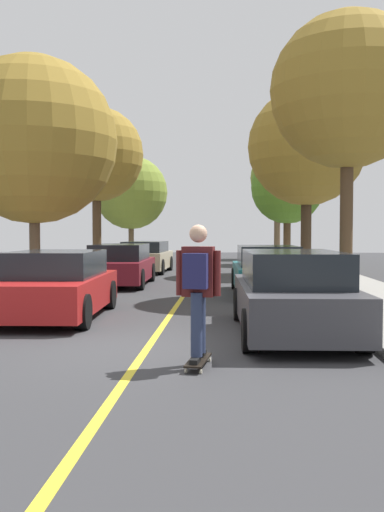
# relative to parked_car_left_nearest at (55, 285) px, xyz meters

# --- Properties ---
(ground) EXTENTS (80.00, 80.00, 0.00)m
(ground) POSITION_rel_parked_car_left_nearest_xyz_m (2.29, -2.87, -0.66)
(ground) COLOR #353538
(center_line) EXTENTS (0.12, 39.20, 0.01)m
(center_line) POSITION_rel_parked_car_left_nearest_xyz_m (2.29, 1.13, -0.66)
(center_line) COLOR gold
(center_line) RESTS_ON ground
(parked_car_left_nearest) EXTENTS (2.09, 4.28, 1.35)m
(parked_car_left_nearest) POSITION_rel_parked_car_left_nearest_xyz_m (0.00, 0.00, 0.00)
(parked_car_left_nearest) COLOR maroon
(parked_car_left_nearest) RESTS_ON ground
(parked_car_left_near) EXTENTS (1.99, 4.45, 1.34)m
(parked_car_left_near) POSITION_rel_parked_car_left_nearest_xyz_m (0.00, 7.08, 0.00)
(parked_car_left_near) COLOR maroon
(parked_car_left_near) RESTS_ON ground
(parked_car_left_far) EXTENTS (2.00, 4.18, 1.33)m
(parked_car_left_far) POSITION_rel_parked_car_left_nearest_xyz_m (0.00, 12.96, 0.01)
(parked_car_left_far) COLOR #BCAD89
(parked_car_left_far) RESTS_ON ground
(parked_car_right_nearest) EXTENTS (1.96, 4.48, 1.42)m
(parked_car_right_nearest) POSITION_rel_parked_car_left_nearest_xyz_m (4.59, -1.65, 0.04)
(parked_car_right_nearest) COLOR #38383D
(parked_car_right_nearest) RESTS_ON ground
(parked_car_right_near) EXTENTS (1.96, 4.42, 1.36)m
(parked_car_right_near) POSITION_rel_parked_car_left_nearest_xyz_m (4.59, 4.60, -0.00)
(parked_car_right_near) COLOR #196066
(parked_car_right_near) RESTS_ON ground
(street_tree_left_nearest) EXTENTS (4.77, 4.77, 6.61)m
(street_tree_left_nearest) POSITION_rel_parked_car_left_nearest_xyz_m (-2.05, 4.79, 3.69)
(street_tree_left_nearest) COLOR brown
(street_tree_left_nearest) RESTS_ON sidewalk_left
(street_tree_left_near) EXTENTS (3.98, 3.98, 6.87)m
(street_tree_left_near) POSITION_rel_parked_car_left_nearest_xyz_m (-2.05, 12.69, 4.33)
(street_tree_left_near) COLOR #4C3823
(street_tree_left_near) RESTS_ON sidewalk_left
(street_tree_left_far) EXTENTS (4.19, 4.19, 5.94)m
(street_tree_left_far) POSITION_rel_parked_car_left_nearest_xyz_m (-2.05, 21.39, 3.32)
(street_tree_left_far) COLOR brown
(street_tree_left_far) RESTS_ON sidewalk_left
(street_tree_right_nearest) EXTENTS (4.08, 4.08, 7.36)m
(street_tree_right_nearest) POSITION_rel_parked_car_left_nearest_xyz_m (6.64, 4.07, 4.78)
(street_tree_right_nearest) COLOR #4C3823
(street_tree_right_nearest) RESTS_ON sidewalk_right
(street_tree_right_near) EXTENTS (4.69, 4.69, 7.35)m
(street_tree_right_near) POSITION_rel_parked_car_left_nearest_xyz_m (6.64, 11.93, 4.46)
(street_tree_right_near) COLOR #3D2D1E
(street_tree_right_near) RESTS_ON sidewalk_right
(street_tree_right_far) EXTENTS (3.82, 3.82, 5.85)m
(street_tree_right_far) POSITION_rel_parked_car_left_nearest_xyz_m (6.64, 19.35, 3.40)
(street_tree_right_far) COLOR #4C3823
(street_tree_right_far) RESTS_ON sidewalk_right
(street_tree_right_farthest) EXTENTS (3.43, 3.43, 6.73)m
(street_tree_right_farthest) POSITION_rel_parked_car_left_nearest_xyz_m (6.64, 25.51, 4.46)
(street_tree_right_farthest) COLOR brown
(street_tree_right_farthest) RESTS_ON sidewalk_right
(skateboard) EXTENTS (0.32, 0.86, 0.10)m
(skateboard) POSITION_rel_parked_car_left_nearest_xyz_m (3.12, -4.11, -0.57)
(skateboard) COLOR black
(skateboard) RESTS_ON ground
(skateboarder) EXTENTS (0.59, 0.71, 1.73)m
(skateboarder) POSITION_rel_parked_car_left_nearest_xyz_m (3.11, -4.14, 0.43)
(skateboarder) COLOR black
(skateboarder) RESTS_ON skateboard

